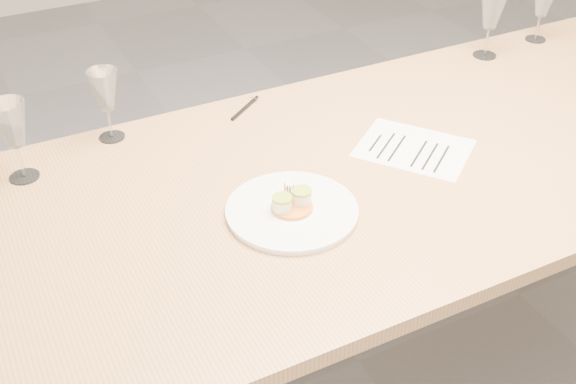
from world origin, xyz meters
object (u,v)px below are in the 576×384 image
recipe_sheet (414,148)px  wine_glass_1 (105,92)px  dinner_plate (292,210)px  wine_glass_3 (544,1)px  ballpoint_pen (245,108)px  wine_glass_0 (12,126)px  dining_table (373,185)px  wine_glass_2 (492,11)px

recipe_sheet → wine_glass_1: wine_glass_1 is taller
dinner_plate → recipe_sheet: dinner_plate is taller
wine_glass_3 → ballpoint_pen: bearing=179.8°
wine_glass_0 → wine_glass_3: (1.74, 0.06, -0.01)m
dining_table → wine_glass_3: 1.03m
wine_glass_3 → dinner_plate: bearing=-157.4°
wine_glass_0 → wine_glass_1: wine_glass_0 is taller
recipe_sheet → wine_glass_2: size_ratio=1.64×
recipe_sheet → wine_glass_1: bearing=111.7°
wine_glass_1 → dining_table: bearing=-37.6°
dining_table → dinner_plate: 0.31m
dining_table → recipe_sheet: size_ratio=6.64×
recipe_sheet → wine_glass_3: 0.90m
dinner_plate → recipe_sheet: size_ratio=0.86×
dinner_plate → wine_glass_3: size_ratio=1.55×
wine_glass_2 → wine_glass_3: bearing=5.4°
recipe_sheet → wine_glass_3: bearing=-10.6°
dinner_plate → recipe_sheet: (0.42, 0.11, -0.01)m
dining_table → wine_glass_0: size_ratio=11.35×
dining_table → wine_glass_1: size_ratio=12.03×
dining_table → wine_glass_3: wine_glass_3 is taller
wine_glass_0 → wine_glass_3: 1.74m
wine_glass_1 → wine_glass_2: 1.25m
wine_glass_2 → wine_glass_3: wine_glass_2 is taller
wine_glass_1 → dinner_plate: bearing=-62.2°
dining_table → recipe_sheet: 0.15m
wine_glass_3 → wine_glass_0: bearing=-177.9°
recipe_sheet → wine_glass_3: wine_glass_3 is taller
wine_glass_2 → dinner_plate: bearing=-153.6°
wine_glass_2 → dining_table: bearing=-150.3°
dining_table → wine_glass_0: (-0.82, 0.35, 0.22)m
dining_table → wine_glass_0: bearing=156.9°
ballpoint_pen → dining_table: bearing=-103.3°
recipe_sheet → dining_table: bearing=149.2°
recipe_sheet → wine_glass_3: size_ratio=1.81×
dining_table → wine_glass_1: 0.74m
dinner_plate → wine_glass_2: (0.97, 0.48, 0.14)m
dinner_plate → wine_glass_0: size_ratio=1.47×
wine_glass_0 → wine_glass_1: size_ratio=1.06×
dinner_plate → wine_glass_3: 1.32m
dining_table → wine_glass_2: bearing=29.7°
ballpoint_pen → dinner_plate: bearing=-138.7°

